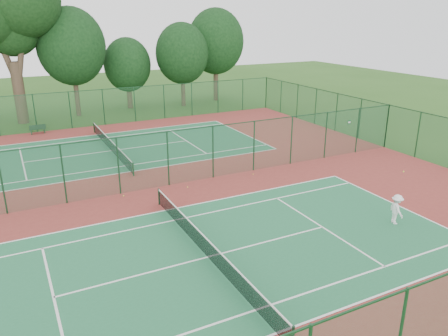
{
  "coord_description": "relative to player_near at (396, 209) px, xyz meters",
  "views": [
    {
      "loc": [
        -6.98,
        -24.35,
        10.08
      ],
      "look_at": [
        4.02,
        -2.74,
        1.6
      ],
      "focal_mm": 35.0,
      "sensor_mm": 36.0,
      "label": 1
    }
  ],
  "objects": [
    {
      "name": "fence_divider",
      "position": [
        -9.98,
        10.34,
        0.96
      ],
      "size": [
        40.0,
        0.09,
        3.5
      ],
      "color": "#18482B",
      "rests_on": "ground"
    },
    {
      "name": "stray_ball_a",
      "position": [
        -7.57,
        9.41,
        -0.76
      ],
      "size": [
        0.06,
        0.06,
        0.06
      ],
      "primitive_type": "sphere",
      "color": "yellow",
      "rests_on": "red_pad"
    },
    {
      "name": "fence_east",
      "position": [
        10.02,
        10.34,
        0.96
      ],
      "size": [
        0.09,
        36.0,
        3.5
      ],
      "rotation": [
        0.0,
        0.0,
        1.57
      ],
      "color": "#1B5136",
      "rests_on": "ground"
    },
    {
      "name": "red_pad",
      "position": [
        -9.98,
        10.34,
        -0.8
      ],
      "size": [
        40.0,
        36.0,
        0.01
      ],
      "primitive_type": "cube",
      "color": "maroon",
      "rests_on": "ground"
    },
    {
      "name": "tennis_net_near",
      "position": [
        -9.98,
        1.34,
        -0.26
      ],
      "size": [
        0.1,
        12.9,
        0.97
      ],
      "color": "#13341E",
      "rests_on": "ground"
    },
    {
      "name": "court_far",
      "position": [
        -9.98,
        19.34,
        -0.79
      ],
      "size": [
        23.77,
        10.97,
        0.01
      ],
      "primitive_type": "cube",
      "color": "#1E613B",
      "rests_on": "red_pad"
    },
    {
      "name": "court_near",
      "position": [
        -9.98,
        1.34,
        -0.79
      ],
      "size": [
        23.77,
        10.97,
        0.01
      ],
      "primitive_type": "cube",
      "color": "#216A41",
      "rests_on": "red_pad"
    },
    {
      "name": "player_near",
      "position": [
        0.0,
        0.0,
        0.0
      ],
      "size": [
        0.84,
        1.13,
        1.57
      ],
      "primitive_type": "imported",
      "rotation": [
        0.0,
        0.0,
        1.29
      ],
      "color": "white",
      "rests_on": "court_near"
    },
    {
      "name": "bench",
      "position": [
        -14.59,
        27.6,
        -0.35
      ],
      "size": [
        1.4,
        0.45,
        0.86
      ],
      "rotation": [
        0.0,
        0.0,
        0.03
      ],
      "color": "black",
      "rests_on": "red_pad"
    },
    {
      "name": "tennis_net_far",
      "position": [
        -9.98,
        19.34,
        -0.26
      ],
      "size": [
        0.1,
        12.9,
        0.97
      ],
      "color": "#153A1B",
      "rests_on": "ground"
    },
    {
      "name": "stray_ball_b",
      "position": [
        -2.75,
        9.57,
        -0.76
      ],
      "size": [
        0.06,
        0.06,
        0.06
      ],
      "primitive_type": "sphere",
      "color": "yellow",
      "rests_on": "red_pad"
    },
    {
      "name": "ground",
      "position": [
        -9.98,
        10.34,
        -0.8
      ],
      "size": [
        120.0,
        120.0,
        0.0
      ],
      "primitive_type": "plane",
      "color": "#29551A",
      "rests_on": "ground"
    },
    {
      "name": "stray_ball_c",
      "position": [
        -11.48,
        9.83,
        -0.76
      ],
      "size": [
        0.08,
        0.08,
        0.08
      ],
      "primitive_type": "sphere",
      "color": "#D9F438",
      "rests_on": "red_pad"
    },
    {
      "name": "evergreen_row",
      "position": [
        -9.48,
        34.59,
        -0.8
      ],
      "size": [
        39.0,
        5.0,
        12.0
      ],
      "primitive_type": null,
      "color": "black",
      "rests_on": "ground"
    },
    {
      "name": "big_tree",
      "position": [
        -15.36,
        33.03,
        9.65
      ],
      "size": [
        9.61,
        7.04,
        14.77
      ],
      "color": "#3E2E21",
      "rests_on": "ground"
    },
    {
      "name": "fence_north",
      "position": [
        -9.98,
        28.34,
        0.96
      ],
      "size": [
        40.0,
        0.09,
        3.5
      ],
      "color": "#1B512B",
      "rests_on": "ground"
    }
  ]
}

